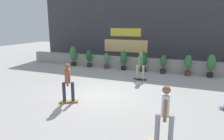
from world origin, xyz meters
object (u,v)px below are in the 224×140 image
(potted_plant_7, at_px, (211,64))
(potted_plant_6, at_px, (188,64))
(potted_plant_3, at_px, (124,59))
(skater_foreground, at_px, (68,81))
(skater_by_wall_left, at_px, (165,113))
(potted_plant_1, at_px, (89,57))
(skater_by_wall_right, at_px, (140,65))
(potted_plant_2, at_px, (106,60))
(potted_plant_5, at_px, (163,63))
(potted_plant_0, at_px, (73,54))
(potted_plant_4, at_px, (143,60))

(potted_plant_7, bearing_deg, potted_plant_6, 180.00)
(potted_plant_3, bearing_deg, potted_plant_7, -0.00)
(potted_plant_7, bearing_deg, skater_foreground, -130.32)
(potted_plant_6, distance_m, skater_by_wall_left, 8.57)
(potted_plant_3, distance_m, potted_plant_6, 4.40)
(potted_plant_1, bearing_deg, skater_by_wall_right, -26.23)
(potted_plant_2, bearing_deg, skater_by_wall_left, -57.68)
(potted_plant_5, bearing_deg, potted_plant_0, -180.00)
(potted_plant_4, bearing_deg, potted_plant_3, 180.00)
(potted_plant_1, distance_m, skater_foreground, 7.43)
(potted_plant_5, relative_size, potted_plant_6, 0.95)
(potted_plant_1, height_order, potted_plant_4, potted_plant_4)
(skater_by_wall_left, bearing_deg, skater_foreground, 158.35)
(potted_plant_2, bearing_deg, skater_foreground, -79.75)
(potted_plant_2, height_order, skater_by_wall_right, skater_by_wall_right)
(potted_plant_0, distance_m, potted_plant_5, 7.12)
(potted_plant_1, xyz_separation_m, potted_plant_4, (4.31, 0.00, 0.06))
(potted_plant_5, height_order, potted_plant_6, potted_plant_6)
(potted_plant_2, height_order, skater_by_wall_left, skater_by_wall_left)
(potted_plant_2, xyz_separation_m, potted_plant_4, (2.83, 0.00, 0.20))
(potted_plant_4, relative_size, potted_plant_7, 0.98)
(skater_foreground, bearing_deg, potted_plant_7, 49.68)
(skater_by_wall_right, bearing_deg, skater_by_wall_left, -70.39)
(potted_plant_1, xyz_separation_m, potted_plant_6, (7.25, -0.00, -0.00))
(potted_plant_2, relative_size, potted_plant_4, 0.83)
(potted_plant_7, bearing_deg, potted_plant_2, 180.00)
(potted_plant_2, height_order, potted_plant_6, potted_plant_6)
(potted_plant_4, bearing_deg, potted_plant_1, 180.00)
(skater_foreground, relative_size, skater_by_wall_left, 1.00)
(potted_plant_1, xyz_separation_m, potted_plant_5, (5.68, 0.00, -0.06))
(potted_plant_2, height_order, potted_plant_4, potted_plant_4)
(potted_plant_5, height_order, potted_plant_7, potted_plant_7)
(skater_by_wall_right, bearing_deg, potted_plant_3, 128.33)
(potted_plant_4, relative_size, potted_plant_6, 1.07)
(potted_plant_0, xyz_separation_m, potted_plant_6, (8.69, -0.00, -0.16))
(potted_plant_7, distance_m, skater_by_wall_left, 8.73)
(potted_plant_3, bearing_deg, potted_plant_5, 0.00)
(potted_plant_1, distance_m, potted_plant_4, 4.31)
(potted_plant_4, distance_m, skater_by_wall_right, 2.33)
(potted_plant_0, relative_size, potted_plant_4, 1.09)
(potted_plant_2, relative_size, skater_by_wall_right, 0.70)
(potted_plant_3, relative_size, potted_plant_4, 0.99)
(potted_plant_0, height_order, potted_plant_4, potted_plant_0)
(potted_plant_7, xyz_separation_m, skater_foreground, (-5.86, -6.91, 0.10))
(potted_plant_1, relative_size, potted_plant_2, 1.13)
(potted_plant_4, bearing_deg, skater_by_wall_right, -81.25)
(potted_plant_7, bearing_deg, potted_plant_3, 180.00)
(potted_plant_3, xyz_separation_m, potted_plant_5, (2.83, 0.00, -0.11))
(potted_plant_0, height_order, skater_by_wall_right, skater_by_wall_right)
(potted_plant_2, xyz_separation_m, potted_plant_6, (5.77, 0.00, 0.13))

